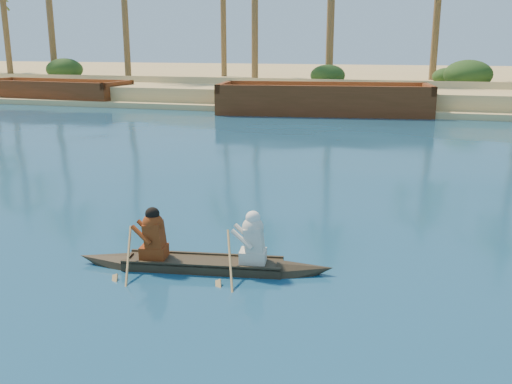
% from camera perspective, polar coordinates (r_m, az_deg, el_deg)
% --- Properties ---
extents(sandy_embankment, '(150.00, 51.00, 1.50)m').
position_cam_1_polar(sandy_embankment, '(59.00, 18.77, 10.29)').
color(sandy_embankment, '#D2BF76').
rests_on(sandy_embankment, ground).
extents(shrub_cluster, '(100.00, 6.00, 2.40)m').
position_cam_1_polar(shrub_cluster, '(43.61, 19.43, 9.89)').
color(shrub_cluster, '#1D3D16').
rests_on(shrub_cluster, ground).
extents(canoe, '(4.94, 1.42, 1.35)m').
position_cam_1_polar(canoe, '(10.84, -5.32, -6.38)').
color(canoe, '#31291A').
rests_on(canoe, ground).
extents(barge_left, '(11.54, 4.58, 1.88)m').
position_cam_1_polar(barge_left, '(45.17, -19.50, 9.33)').
color(barge_left, maroon).
rests_on(barge_left, ground).
extents(barge_mid, '(13.25, 6.09, 2.13)m').
position_cam_1_polar(barge_mid, '(35.69, 6.76, 9.02)').
color(barge_mid, maroon).
rests_on(barge_mid, ground).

